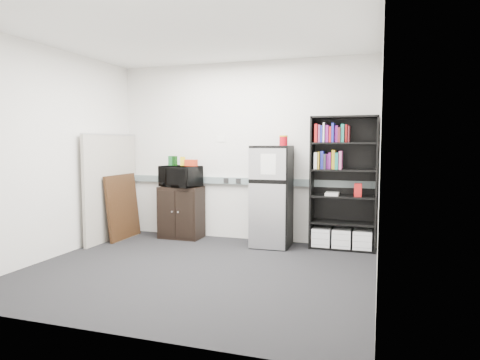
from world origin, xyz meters
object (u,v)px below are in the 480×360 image
(refrigerator, at_px, (272,196))
(bookshelf, at_px, (343,184))
(cabinet, at_px, (181,212))
(cubicle_partition, at_px, (111,187))
(microwave, at_px, (180,176))

(refrigerator, bearing_deg, bookshelf, 6.77)
(bookshelf, xyz_separation_m, cabinet, (-2.45, -0.06, -0.51))
(cubicle_partition, bearing_deg, microwave, 22.58)
(bookshelf, relative_size, cubicle_partition, 1.14)
(cabinet, bearing_deg, refrigerator, -3.12)
(cabinet, relative_size, refrigerator, 0.56)
(bookshelf, bearing_deg, cubicle_partition, -171.94)
(bookshelf, xyz_separation_m, microwave, (-2.45, -0.08, 0.05))
(bookshelf, height_order, cubicle_partition, bookshelf)
(microwave, bearing_deg, cubicle_partition, -145.13)
(cubicle_partition, distance_m, cabinet, 1.14)
(cabinet, bearing_deg, cubicle_partition, -156.63)
(cubicle_partition, bearing_deg, refrigerator, 7.94)
(cubicle_partition, height_order, microwave, cubicle_partition)
(bookshelf, xyz_separation_m, refrigerator, (-0.99, -0.14, -0.19))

